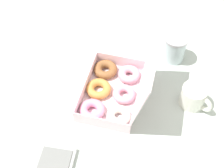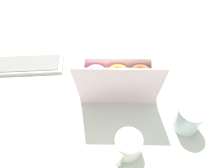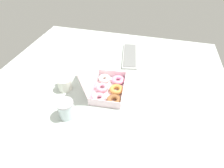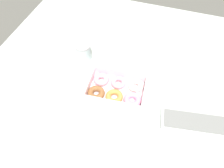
{
  "view_description": "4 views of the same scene",
  "coord_description": "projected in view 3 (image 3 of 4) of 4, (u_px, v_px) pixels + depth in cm",
  "views": [
    {
      "loc": [
        68.56,
        20.26,
        101.38
      ],
      "look_at": [
        -4.56,
        -4.67,
        3.73
      ],
      "focal_mm": 50.0,
      "sensor_mm": 36.0,
      "label": 1
    },
    {
      "loc": [
        -5.58,
        59.17,
        77.73
      ],
      "look_at": [
        0.27,
        -1.48,
        2.87
      ],
      "focal_mm": 35.0,
      "sensor_mm": 36.0,
      "label": 2
    },
    {
      "loc": [
        -89.79,
        -28.96,
        87.25
      ],
      "look_at": [
        -0.39,
        -5.85,
        5.26
      ],
      "focal_mm": 28.0,
      "sensor_mm": 36.0,
      "label": 3
    },
    {
      "loc": [
        18.55,
        -75.16,
        104.54
      ],
      "look_at": [
        -4.98,
        -3.5,
        5.25
      ],
      "focal_mm": 35.0,
      "sensor_mm": 36.0,
      "label": 4
    }
  ],
  "objects": [
    {
      "name": "glass_jar",
      "position": [
        66.0,
        109.0,
        1.05
      ],
      "size": [
        10.15,
        10.15,
        11.9
      ],
      "color": "silver",
      "rests_on": "ground_plane"
    },
    {
      "name": "keyboard",
      "position": [
        130.0,
        56.0,
        1.59
      ],
      "size": [
        42.36,
        18.79,
        2.2
      ],
      "color": "#BBBEBC",
      "rests_on": "ground_plane"
    },
    {
      "name": "donut_box",
      "position": [
        107.0,
        87.0,
        1.24
      ],
      "size": [
        34.17,
        29.37,
        27.28
      ],
      "color": "white",
      "rests_on": "ground_plane"
    },
    {
      "name": "coffee_mug",
      "position": [
        64.0,
        84.0,
        1.25
      ],
      "size": [
        9.58,
        12.85,
        9.04
      ],
      "color": "white",
      "rests_on": "ground_plane"
    },
    {
      "name": "ground_plane",
      "position": [
        104.0,
        89.0,
        1.29
      ],
      "size": [
        180.0,
        180.0,
        2.0
      ],
      "primitive_type": "cube",
      "color": "silver"
    }
  ]
}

